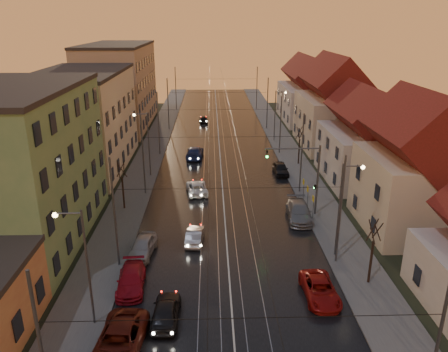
{
  "coord_description": "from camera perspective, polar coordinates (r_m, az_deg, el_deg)",
  "views": [
    {
      "loc": [
        -1.27,
        -21.21,
        18.36
      ],
      "look_at": [
        0.02,
        20.51,
        3.32
      ],
      "focal_mm": 35.0,
      "sensor_mm": 36.0,
      "label": 1
    }
  ],
  "objects": [
    {
      "name": "parked_left_2",
      "position": [
        32.97,
        -12.03,
        -13.11
      ],
      "size": [
        2.2,
        4.76,
        1.35
      ],
      "primitive_type": "imported",
      "rotation": [
        0.0,
        0.0,
        0.07
      ],
      "color": "maroon",
      "rests_on": "ground"
    },
    {
      "name": "house_right_2",
      "position": [
        54.25,
        18.02,
        4.18
      ],
      "size": [
        9.18,
        12.24,
        9.2
      ],
      "color": "#BDB8AE",
      "rests_on": "ground"
    },
    {
      "name": "catenary_pole_r_4",
      "position": [
        77.11,
        5.69,
        9.36
      ],
      "size": [
        0.16,
        0.16,
        9.0
      ],
      "primitive_type": "cylinder",
      "color": "#595B60",
      "rests_on": "ground"
    },
    {
      "name": "traffic_light_mast",
      "position": [
        42.57,
        10.9,
        0.58
      ],
      "size": [
        5.3,
        0.32,
        7.2
      ],
      "color": "#595B60",
      "rests_on": "ground"
    },
    {
      "name": "street_lamp_0",
      "position": [
        27.96,
        -18.1,
        -10.08
      ],
      "size": [
        1.75,
        0.32,
        8.0
      ],
      "color": "#595B60",
      "rests_on": "ground"
    },
    {
      "name": "sidewalk_right",
      "position": [
        64.87,
        8.32,
        3.23
      ],
      "size": [
        4.0,
        120.0,
        0.15
      ],
      "primitive_type": "cube",
      "color": "#4C4C4C",
      "rests_on": "ground"
    },
    {
      "name": "sidewalk_left",
      "position": [
        64.47,
        -9.49,
        3.06
      ],
      "size": [
        4.0,
        120.0,
        0.15
      ],
      "primitive_type": "cube",
      "color": "#4C4C4C",
      "rests_on": "ground"
    },
    {
      "name": "driving_car_1",
      "position": [
        38.34,
        -3.82,
        -7.76
      ],
      "size": [
        1.68,
        3.98,
        1.28
      ],
      "primitive_type": "imported",
      "rotation": [
        0.0,
        0.0,
        3.06
      ],
      "color": "gray",
      "rests_on": "ground"
    },
    {
      "name": "house_right_3",
      "position": [
        67.93,
        14.02,
        8.58
      ],
      "size": [
        9.18,
        14.28,
        11.5
      ],
      "color": "beige",
      "rests_on": "ground"
    },
    {
      "name": "apartment_left_2",
      "position": [
        58.86,
        -17.86,
        6.74
      ],
      "size": [
        10.0,
        20.0,
        12.0
      ],
      "primitive_type": "cube",
      "color": "beige",
      "rests_on": "ground"
    },
    {
      "name": "house_right_1",
      "position": [
        42.56,
        23.75,
        0.42
      ],
      "size": [
        8.67,
        10.2,
        10.8
      ],
      "color": "beige",
      "rests_on": "ground"
    },
    {
      "name": "bare_tree_0",
      "position": [
        45.05,
        -13.09,
        -1.35
      ],
      "size": [
        1.09,
        1.09,
        5.11
      ],
      "color": "black",
      "rests_on": "ground"
    },
    {
      "name": "catenary_pole_l_1",
      "position": [
        34.03,
        -14.1,
        -4.86
      ],
      "size": [
        0.16,
        0.16,
        9.0
      ],
      "primitive_type": "cylinder",
      "color": "#595B60",
      "rests_on": "ground"
    },
    {
      "name": "driving_car_2",
      "position": [
        48.73,
        -3.57,
        -1.53
      ],
      "size": [
        2.75,
        4.93,
        1.3
      ],
      "primitive_type": "imported",
      "rotation": [
        0.0,
        0.0,
        3.27
      ],
      "color": "silver",
      "rests_on": "ground"
    },
    {
      "name": "parked_left_3",
      "position": [
        36.92,
        -10.61,
        -9.05
      ],
      "size": [
        2.27,
        4.57,
        1.5
      ],
      "primitive_type": "imported",
      "rotation": [
        0.0,
        0.0,
        -0.12
      ],
      "color": "#9FA0A5",
      "rests_on": "ground"
    },
    {
      "name": "parked_right_1",
      "position": [
        43.0,
        9.77,
        -4.62
      ],
      "size": [
        2.51,
        5.51,
        1.56
      ],
      "primitive_type": "imported",
      "rotation": [
        0.0,
        0.0,
        -0.06
      ],
      "color": "gray",
      "rests_on": "ground"
    },
    {
      "name": "bare_tree_1",
      "position": [
        33.52,
        18.75,
        -9.61
      ],
      "size": [
        1.09,
        1.09,
        5.11
      ],
      "color": "black",
      "rests_on": "ground"
    },
    {
      "name": "tram_rail_3",
      "position": [
        63.98,
        1.41,
        3.18
      ],
      "size": [
        0.06,
        120.0,
        0.03
      ],
      "primitive_type": "cube",
      "color": "gray",
      "rests_on": "road"
    },
    {
      "name": "street_lamp_3",
      "position": [
        69.32,
        6.95,
        8.46
      ],
      "size": [
        1.75,
        0.32,
        8.0
      ],
      "color": "#595B60",
      "rests_on": "ground"
    },
    {
      "name": "driving_car_4",
      "position": [
        82.71,
        -2.69,
        7.42
      ],
      "size": [
        1.75,
        3.84,
        1.28
      ],
      "primitive_type": "imported",
      "rotation": [
        0.0,
        0.0,
        3.21
      ],
      "color": "black",
      "rests_on": "ground"
    },
    {
      "name": "catenary_pole_l_5",
      "position": [
        94.52,
        -6.32,
        11.26
      ],
      "size": [
        0.16,
        0.16,
        9.0
      ],
      "primitive_type": "cylinder",
      "color": "#595B60",
      "rests_on": "ground"
    },
    {
      "name": "apartment_left_3",
      "position": [
        81.65,
        -13.48,
        11.29
      ],
      "size": [
        10.0,
        24.0,
        14.0
      ],
      "primitive_type": "cube",
      "color": "tan",
      "rests_on": "ground"
    },
    {
      "name": "bare_tree_2",
      "position": [
        58.62,
        9.8,
        3.81
      ],
      "size": [
        1.09,
        1.09,
        5.11
      ],
      "color": "black",
      "rests_on": "ground"
    },
    {
      "name": "tram_rail_1",
      "position": [
        63.89,
        -1.25,
        3.16
      ],
      "size": [
        0.06,
        120.0,
        0.03
      ],
      "primitive_type": "cube",
      "color": "gray",
      "rests_on": "road"
    },
    {
      "name": "tram_rail_2",
      "position": [
        63.92,
        0.13,
        3.17
      ],
      "size": [
        0.06,
        120.0,
        0.03
      ],
      "primitive_type": "cube",
      "color": "gray",
      "rests_on": "road"
    },
    {
      "name": "house_right_4",
      "position": [
        85.26,
        10.81,
        10.49
      ],
      "size": [
        9.18,
        16.32,
        10.0
      ],
      "color": "#BDB8AE",
      "rests_on": "ground"
    },
    {
      "name": "driving_car_3",
      "position": [
        61.33,
        -3.85,
        3.12
      ],
      "size": [
        2.46,
        5.52,
        1.57
      ],
      "primitive_type": "imported",
      "rotation": [
        0.0,
        0.0,
        3.09
      ],
      "color": "navy",
      "rests_on": "ground"
    },
    {
      "name": "road",
      "position": [
        63.91,
        -0.56,
        3.14
      ],
      "size": [
        16.0,
        120.0,
        0.04
      ],
      "primitive_type": "cube",
      "color": "black",
      "rests_on": "ground"
    },
    {
      "name": "apartment_left_1",
      "position": [
        40.54,
        -25.28,
        0.85
      ],
      "size": [
        10.0,
        18.0,
        13.0
      ],
      "primitive_type": "cube",
      "color": "#598655",
      "rests_on": "ground"
    },
    {
      "name": "ground",
      "position": [
        28.08,
        1.34,
        -21.02
      ],
      "size": [
        160.0,
        160.0,
        0.0
      ],
      "primitive_type": "plane",
      "color": "black",
      "rests_on": "ground"
    },
    {
      "name": "driving_car_0",
      "position": [
        29.53,
        -7.6,
        -17.05
      ],
      "size": [
        1.84,
        4.3,
        1.45
      ],
      "primitive_type": "imported",
      "rotation": [
        0.0,
        0.0,
        3.11
      ],
      "color": "black",
      "rests_on": "ground"
    },
    {
      "name": "catenary_pole_r_3",
      "position": [
        62.56,
        7.4,
        6.85
      ],
      "size": [
        0.16,
        0.16,
        9.0
      ],
      "primitive_type": "cylinder",
      "color": "#595B60",
      "rests_on": "ground"
    },
    {
      "name": "catenary_pole_r_2",
      "position": [
        48.3,
        10.11,
        2.83
      ],
      "size": [
        0.16,
        0.16,
        9.0
      ],
      "primitive_type": "cylinder",
      "color": "#595B60",
      "rests_on": "ground"
    },
    {
      "name": "catenary_pole_l_4",
      "position": [
        76.82,
        -7.31,
        9.26
      ],
      "size": [
        0.16,
        0.16,
        9.0
      ],
      "primitive_type": "cylinder",
      "color": "#595B60",
      "rests_on": "ground"
    },
    {
      "name": "parked_left_1",
      "position": [
        27.64,
        -13.55,
        -20.31
      ],
      "size": [
        3.06,
        5.87,
        1.58
      ],
      "primitive_type": "imported",
      "rotation": [
        0.0,
        0.0,
        -0.08
      ],
      "color": "#56170E",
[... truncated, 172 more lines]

